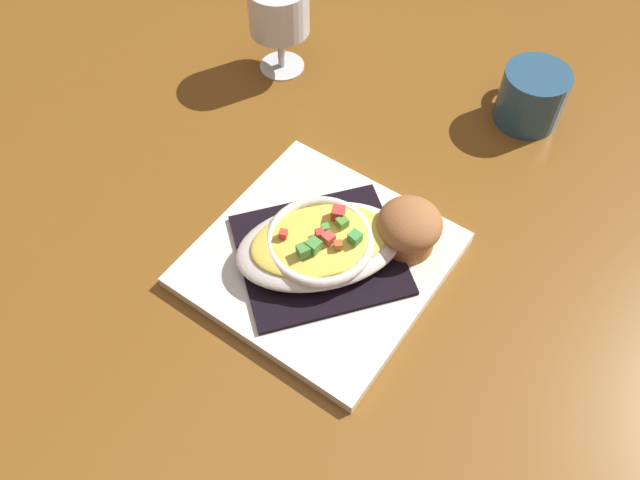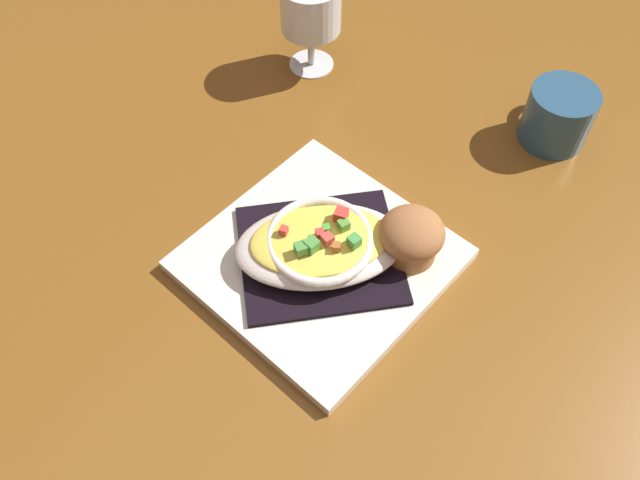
{
  "view_description": "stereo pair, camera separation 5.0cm",
  "coord_description": "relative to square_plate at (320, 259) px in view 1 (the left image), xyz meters",
  "views": [
    {
      "loc": [
        0.25,
        -0.32,
        0.62
      ],
      "look_at": [
        0.0,
        0.0,
        0.05
      ],
      "focal_mm": 36.87,
      "sensor_mm": 36.0,
      "label": 1
    },
    {
      "loc": [
        0.28,
        -0.29,
        0.62
      ],
      "look_at": [
        0.0,
        0.0,
        0.05
      ],
      "focal_mm": 36.87,
      "sensor_mm": 36.0,
      "label": 2
    }
  ],
  "objects": [
    {
      "name": "ground_plane",
      "position": [
        0.0,
        0.0,
        -0.01
      ],
      "size": [
        2.6,
        2.6,
        0.0
      ],
      "primitive_type": "plane",
      "color": "brown"
    },
    {
      "name": "square_plate",
      "position": [
        0.0,
        0.0,
        0.0
      ],
      "size": [
        0.26,
        0.26,
        0.02
      ],
      "primitive_type": "cube",
      "rotation": [
        0.0,
        0.0,
        0.04
      ],
      "color": "white",
      "rests_on": "ground_plane"
    },
    {
      "name": "folded_napkin",
      "position": [
        0.0,
        0.0,
        0.01
      ],
      "size": [
        0.23,
        0.23,
        0.01
      ],
      "primitive_type": "cube",
      "rotation": [
        0.0,
        0.0,
        0.93
      ],
      "color": "black",
      "rests_on": "square_plate"
    },
    {
      "name": "gratin_dish",
      "position": [
        0.0,
        0.0,
        0.03
      ],
      "size": [
        0.2,
        0.21,
        0.05
      ],
      "color": "silver",
      "rests_on": "folded_napkin"
    },
    {
      "name": "muffin",
      "position": [
        0.07,
        0.07,
        0.04
      ],
      "size": [
        0.07,
        0.07,
        0.06
      ],
      "color": "#A66731",
      "rests_on": "square_plate"
    },
    {
      "name": "coffee_mug",
      "position": [
        0.07,
        0.35,
        0.03
      ],
      "size": [
        0.09,
        0.1,
        0.08
      ],
      "color": "#29506E",
      "rests_on": "ground_plane"
    },
    {
      "name": "stemmed_glass",
      "position": [
        -0.25,
        0.23,
        0.08
      ],
      "size": [
        0.08,
        0.08,
        0.13
      ],
      "color": "white",
      "rests_on": "ground_plane"
    }
  ]
}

